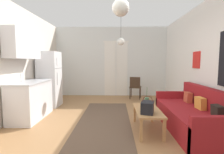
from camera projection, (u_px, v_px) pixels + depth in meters
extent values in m
cube|color=#996D44|center=(106.00, 135.00, 3.29)|extent=(5.08, 7.84, 0.10)
cube|color=silver|center=(111.00, 62.00, 6.81)|extent=(4.68, 0.10, 2.80)
cube|color=white|center=(110.00, 69.00, 6.78)|extent=(0.46, 0.02, 2.18)
cube|color=white|center=(122.00, 69.00, 6.77)|extent=(0.46, 0.02, 2.18)
cube|color=white|center=(116.00, 42.00, 6.67)|extent=(1.02, 0.03, 0.06)
cube|color=red|center=(196.00, 60.00, 4.18)|extent=(0.02, 0.35, 0.42)
cube|color=red|center=(14.00, 43.00, 3.92)|extent=(0.02, 0.32, 0.40)
cube|color=brown|center=(104.00, 120.00, 3.93)|extent=(1.20, 3.20, 0.01)
cube|color=maroon|center=(189.00, 119.00, 3.38)|extent=(0.88, 2.09, 0.44)
cube|color=maroon|center=(208.00, 109.00, 3.36)|extent=(0.15, 2.09, 0.87)
cube|color=maroon|center=(220.00, 137.00, 2.39)|extent=(0.88, 0.11, 0.62)
cube|color=maroon|center=(173.00, 103.00, 4.36)|extent=(0.88, 0.11, 0.62)
cube|color=black|center=(218.00, 112.00, 2.79)|extent=(0.15, 0.23, 0.23)
cube|color=gold|center=(200.00, 103.00, 3.34)|extent=(0.15, 0.25, 0.25)
cube|color=#B74C33|center=(188.00, 97.00, 3.91)|extent=(0.14, 0.24, 0.24)
cube|color=#B27F4C|center=(148.00, 110.00, 3.35)|extent=(0.48, 1.05, 0.04)
cube|color=#B27F4C|center=(141.00, 130.00, 2.89)|extent=(0.05, 0.05, 0.40)
cube|color=#B27F4C|center=(164.00, 131.00, 2.88)|extent=(0.05, 0.05, 0.40)
cube|color=#B27F4C|center=(135.00, 113.00, 3.85)|extent=(0.05, 0.05, 0.40)
cube|color=#B27F4C|center=(152.00, 113.00, 3.84)|extent=(0.05, 0.05, 0.40)
cylinder|color=#47704C|center=(147.00, 103.00, 3.45)|extent=(0.09, 0.09, 0.22)
cylinder|color=#477F42|center=(147.00, 92.00, 3.43)|extent=(0.01, 0.01, 0.22)
cube|color=black|center=(147.00, 107.00, 3.09)|extent=(0.29, 0.34, 0.22)
torus|color=#512319|center=(148.00, 101.00, 3.08)|extent=(0.19, 0.01, 0.19)
cube|color=white|center=(50.00, 79.00, 5.17)|extent=(0.58, 0.66, 1.71)
cube|color=#4C4C51|center=(59.00, 68.00, 5.13)|extent=(0.01, 0.63, 0.01)
cylinder|color=#B7BABF|center=(57.00, 62.00, 4.93)|extent=(0.02, 0.02, 0.24)
cylinder|color=#B7BABF|center=(57.00, 79.00, 4.98)|extent=(0.02, 0.02, 0.38)
cube|color=silver|center=(31.00, 101.00, 4.06)|extent=(0.58, 1.23, 0.89)
cube|color=#B7BABF|center=(30.00, 82.00, 4.02)|extent=(0.61, 1.26, 0.03)
cube|color=#999BA0|center=(31.00, 84.00, 4.04)|extent=(0.36, 0.40, 0.10)
cylinder|color=#B7BABF|center=(21.00, 77.00, 4.03)|extent=(0.02, 0.02, 0.20)
cube|color=silver|center=(23.00, 44.00, 3.94)|extent=(0.32, 1.11, 0.68)
cylinder|color=#382619|center=(140.00, 92.00, 6.42)|extent=(0.03, 0.03, 0.43)
cylinder|color=#382619|center=(131.00, 92.00, 6.51)|extent=(0.03, 0.03, 0.43)
cylinder|color=#382619|center=(140.00, 94.00, 6.09)|extent=(0.03, 0.03, 0.43)
cylinder|color=#382619|center=(130.00, 94.00, 6.18)|extent=(0.03, 0.03, 0.43)
cube|color=#382619|center=(135.00, 87.00, 6.28)|extent=(0.50, 0.48, 0.04)
cube|color=#382619|center=(135.00, 82.00, 6.09)|extent=(0.38, 0.11, 0.39)
sphere|color=white|center=(121.00, 8.00, 2.30)|extent=(0.24, 0.24, 0.24)
cylinder|color=black|center=(121.00, 27.00, 5.20)|extent=(0.01, 0.01, 0.65)
sphere|color=white|center=(121.00, 42.00, 5.24)|extent=(0.23, 0.23, 0.23)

